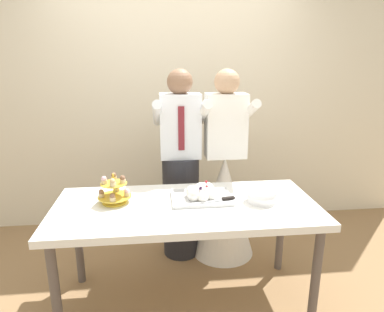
{
  "coord_description": "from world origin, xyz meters",
  "views": [
    {
      "loc": [
        -0.19,
        -2.14,
        1.73
      ],
      "look_at": [
        0.06,
        0.15,
        1.07
      ],
      "focal_mm": 31.82,
      "sensor_mm": 36.0,
      "label": 1
    }
  ],
  "objects_px": {
    "cupcake_stand": "(114,191)",
    "main_cake_tray": "(201,194)",
    "person_groom": "(181,176)",
    "person_bride": "(224,193)",
    "dessert_table": "(186,214)",
    "plate_stack": "(262,196)"
  },
  "relations": [
    {
      "from": "dessert_table",
      "to": "person_bride",
      "type": "height_order",
      "value": "person_bride"
    },
    {
      "from": "main_cake_tray",
      "to": "plate_stack",
      "type": "relative_size",
      "value": 2.01
    },
    {
      "from": "plate_stack",
      "to": "cupcake_stand",
      "type": "bearing_deg",
      "value": 174.92
    },
    {
      "from": "person_bride",
      "to": "plate_stack",
      "type": "bearing_deg",
      "value": -78.41
    },
    {
      "from": "plate_stack",
      "to": "person_groom",
      "type": "bearing_deg",
      "value": 127.35
    },
    {
      "from": "plate_stack",
      "to": "person_groom",
      "type": "relative_size",
      "value": 0.13
    },
    {
      "from": "main_cake_tray",
      "to": "plate_stack",
      "type": "bearing_deg",
      "value": -11.29
    },
    {
      "from": "cupcake_stand",
      "to": "main_cake_tray",
      "type": "height_order",
      "value": "cupcake_stand"
    },
    {
      "from": "dessert_table",
      "to": "person_bride",
      "type": "distance_m",
      "value": 0.76
    },
    {
      "from": "dessert_table",
      "to": "person_bride",
      "type": "bearing_deg",
      "value": 58.08
    },
    {
      "from": "plate_stack",
      "to": "person_groom",
      "type": "height_order",
      "value": "person_groom"
    },
    {
      "from": "cupcake_stand",
      "to": "plate_stack",
      "type": "height_order",
      "value": "cupcake_stand"
    },
    {
      "from": "person_bride",
      "to": "person_groom",
      "type": "bearing_deg",
      "value": 175.73
    },
    {
      "from": "cupcake_stand",
      "to": "plate_stack",
      "type": "bearing_deg",
      "value": -5.08
    },
    {
      "from": "person_groom",
      "to": "person_bride",
      "type": "height_order",
      "value": "same"
    },
    {
      "from": "cupcake_stand",
      "to": "person_groom",
      "type": "height_order",
      "value": "person_groom"
    },
    {
      "from": "main_cake_tray",
      "to": "person_groom",
      "type": "distance_m",
      "value": 0.6
    },
    {
      "from": "person_bride",
      "to": "main_cake_tray",
      "type": "bearing_deg",
      "value": -116.64
    },
    {
      "from": "person_groom",
      "to": "person_bride",
      "type": "xyz_separation_m",
      "value": [
        0.38,
        -0.03,
        -0.16
      ]
    },
    {
      "from": "cupcake_stand",
      "to": "person_groom",
      "type": "relative_size",
      "value": 0.14
    },
    {
      "from": "main_cake_tray",
      "to": "person_bride",
      "type": "height_order",
      "value": "person_bride"
    },
    {
      "from": "dessert_table",
      "to": "cupcake_stand",
      "type": "height_order",
      "value": "cupcake_stand"
    }
  ]
}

